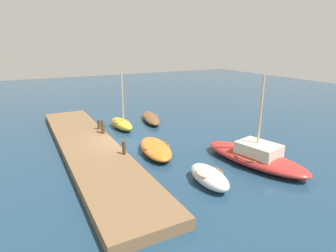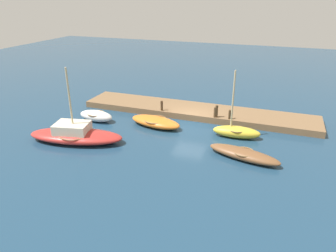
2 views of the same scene
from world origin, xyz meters
name	(u,v)px [view 1 (image 1 of 2)]	position (x,y,z in m)	size (l,w,h in m)	color
ground_plane	(118,147)	(0.00, 0.00, 0.00)	(84.00, 84.00, 0.00)	navy
dock_platform	(89,148)	(0.00, -1.89, 0.25)	(19.34, 3.34, 0.50)	brown
rowboat_brown	(151,118)	(-4.71, 4.57, 0.32)	(4.64, 2.23, 0.63)	brown
sailboat_red	(255,156)	(6.37, 6.00, 0.51)	(6.79, 3.55, 5.10)	#B72D28
dinghy_white	(209,177)	(7.07, 2.28, 0.43)	(2.93, 1.45, 0.83)	white
rowboat_yellow	(122,123)	(-3.80, 1.57, 0.45)	(3.35, 1.37, 4.74)	gold
motorboat_orange	(156,148)	(2.27, 1.69, 0.36)	(4.34, 2.38, 0.71)	orange
mooring_post_west	(99,125)	(-2.96, -0.47, 0.85)	(0.20, 0.20, 0.70)	#47331E
mooring_post_mid_west	(102,126)	(-1.94, -0.47, 0.98)	(0.20, 0.20, 0.96)	#47331E
mooring_post_mid_east	(103,128)	(-1.85, -0.47, 0.90)	(0.25, 0.25, 0.79)	#47331E
mooring_post_east	(124,148)	(2.58, -0.47, 0.90)	(0.20, 0.20, 0.80)	#47331E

